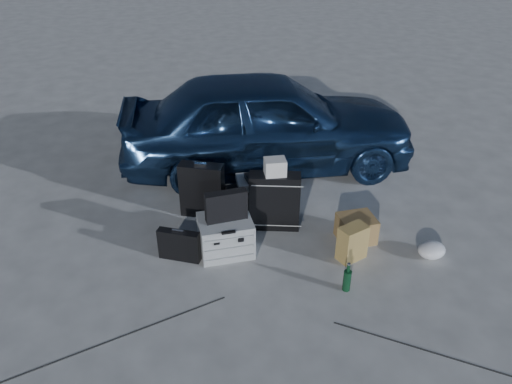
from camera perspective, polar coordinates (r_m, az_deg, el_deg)
The scene contains 15 objects.
ground at distance 5.08m, azimuth 3.48°, elevation -9.22°, with size 60.00×60.00×0.00m, color #B1B0AC.
car at distance 6.73m, azimuth 1.32°, elevation 8.06°, with size 1.56×3.87×1.32m, color navy.
pelican_case at distance 5.24m, azimuth -3.49°, elevation -5.00°, with size 0.54×0.44×0.40m, color gray.
laptop_bag at distance 5.05m, azimuth -3.43°, elevation -1.61°, with size 0.43×0.11×0.32m, color black.
briefcase at distance 5.21m, azimuth -8.77°, elevation -6.04°, with size 0.44×0.10×0.34m, color black.
suitcase_left at distance 5.80m, azimuth -6.18°, elevation 0.22°, with size 0.50×0.18×0.66m, color black.
suitcase_right at distance 5.54m, azimuth 2.13°, elevation -1.07°, with size 0.56×0.20×0.67m, color black.
white_carton at distance 5.34m, azimuth 2.20°, elevation 2.88°, with size 0.23×0.18×0.18m, color beige.
duffel_bag at distance 5.94m, azimuth -0.02°, elevation -0.53°, with size 0.69×0.30×0.35m, color black.
flat_box_white at distance 5.83m, azimuth -0.05°, elevation 1.25°, with size 0.43×0.33×0.08m, color beige.
flat_box_black at distance 5.79m, azimuth 0.04°, elevation 1.73°, with size 0.25×0.18×0.05m, color black.
kraft_bag at distance 5.24m, azimuth 10.95°, elevation -5.71°, with size 0.29×0.17×0.39m, color #A78C48.
cardboard_box at distance 5.54m, azimuth 11.38°, elevation -4.11°, with size 0.38×0.33×0.28m, color olive.
plastic_bag at distance 5.54m, azimuth 19.43°, elevation -6.27°, with size 0.30×0.25×0.16m, color silver.
green_bottle at distance 4.86m, azimuth 10.40°, elevation -9.56°, with size 0.08×0.08×0.30m, color black.
Camera 1 is at (-1.07, -3.74, 3.26)m, focal length 35.00 mm.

